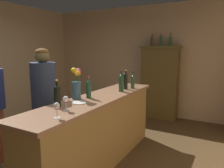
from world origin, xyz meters
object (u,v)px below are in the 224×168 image
bar_counter (98,131)px  display_bottle_center (171,40)px  wine_glass_mid (66,100)px  cheese_plate (79,103)px  wine_bottle_syrah (126,80)px  display_bottle_left (152,41)px  display_cabinet (160,81)px  wine_bottle_riesling (121,82)px  display_bottle_midleft (161,40)px  wine_glass_rear (123,80)px  wine_bottle_malbec (133,81)px  patron_redhead (44,102)px  wine_bottle_chardonnay (89,88)px  flower_arrangement (76,83)px  wine_bottle_merlot (57,95)px  wine_glass_front (57,107)px

bar_counter → display_bottle_center: size_ratio=9.38×
wine_glass_mid → cheese_plate: (-0.08, 0.34, -0.11)m
wine_bottle_syrah → display_bottle_left: size_ratio=1.12×
display_cabinet → wine_glass_mid: 3.30m
bar_counter → wine_bottle_riesling: wine_bottle_riesling is taller
cheese_plate → display_bottle_left: display_bottle_left is taller
display_bottle_midleft → wine_bottle_syrah: bearing=-91.6°
wine_glass_rear → wine_glass_mid: bearing=-85.0°
bar_counter → wine_bottle_malbec: bearing=79.7°
display_bottle_midleft → patron_redhead: size_ratio=0.17×
display_bottle_center → display_bottle_midleft: bearing=180.0°
wine_bottle_chardonnay → wine_glass_mid: 0.66m
flower_arrangement → wine_bottle_merlot: bearing=-82.9°
wine_bottle_syrah → display_bottle_center: (0.27, 1.81, 0.71)m
cheese_plate → patron_redhead: (-0.66, 0.05, -0.08)m
flower_arrangement → cheese_plate: bearing=-44.3°
wine_bottle_syrah → flower_arrangement: bearing=-105.7°
wine_bottle_chardonnay → display_bottle_center: display_bottle_center is taller
wine_glass_front → wine_glass_mid: 0.26m
display_bottle_left → patron_redhead: 3.11m
bar_counter → wine_bottle_chardonnay: bearing=-133.2°
wine_bottle_riesling → wine_bottle_syrah: bearing=96.3°
wine_glass_rear → flower_arrangement: 1.24m
wine_bottle_malbec → wine_glass_mid: (-0.10, -1.60, -0.01)m
wine_bottle_malbec → display_bottle_left: bearing=98.2°
wine_glass_front → wine_bottle_syrah: bearing=92.5°
wine_bottle_syrah → cheese_plate: wine_bottle_syrah is taller
wine_bottle_malbec → display_bottle_midleft: size_ratio=1.03×
wine_glass_front → flower_arrangement: (-0.35, 0.75, 0.11)m
cheese_plate → display_bottle_midleft: size_ratio=0.65×
wine_glass_front → display_bottle_left: display_bottle_left is taller
display_bottle_center → patron_redhead: 3.22m
display_cabinet → wine_bottle_riesling: 2.04m
wine_bottle_syrah → wine_glass_rear: wine_bottle_syrah is taller
bar_counter → patron_redhead: 0.87m
bar_counter → wine_bottle_syrah: wine_bottle_syrah is taller
bar_counter → wine_bottle_malbec: wine_bottle_malbec is taller
bar_counter → wine_glass_rear: size_ratio=17.87×
wine_glass_mid → patron_redhead: (-0.74, 0.39, -0.19)m
display_cabinet → display_bottle_center: display_bottle_center is taller
wine_bottle_malbec → wine_glass_mid: 1.61m
wine_glass_mid → flower_arrangement: size_ratio=0.39×
bar_counter → wine_glass_mid: 0.96m
bar_counter → wine_bottle_riesling: size_ratio=8.21×
wine_glass_rear → cheese_plate: size_ratio=0.81×
display_bottle_left → display_bottle_center: (0.44, 0.00, -0.01)m
display_cabinet → wine_glass_mid: size_ratio=10.56×
wine_bottle_riesling → flower_arrangement: bearing=-111.4°
wine_glass_rear → wine_glass_front: bearing=-82.9°
display_cabinet → cheese_plate: display_cabinet is taller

